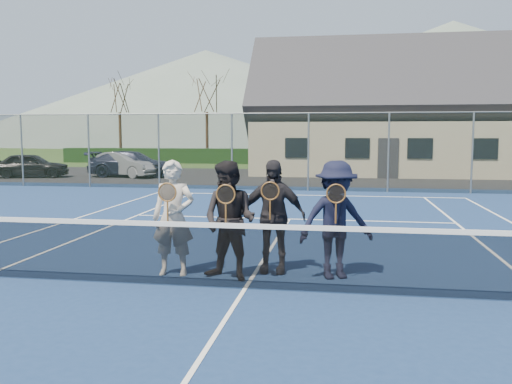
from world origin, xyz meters
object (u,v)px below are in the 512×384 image
tennis_net (245,253)px  player_c (272,216)px  car_b (125,164)px  player_a (173,218)px  player_b (230,221)px  car_a (31,165)px  car_c (133,164)px  clubhouse (393,102)px  player_d (336,220)px

tennis_net → player_c: player_c is taller
car_b → player_a: player_a is taller
player_b → car_a: bearing=128.9°
tennis_net → car_c: bearing=116.2°
clubhouse → player_a: bearing=-102.6°
car_c → player_b: size_ratio=2.53×
car_a → player_a: (13.03, -17.17, 0.30)m
car_a → clubhouse: clubhouse is taller
car_b → player_c: player_c is taller
clubhouse → car_b: bearing=-159.3°
player_b → player_d: (1.58, 0.34, -0.00)m
player_b → player_c: same height
player_a → player_b: bearing=-7.4°
tennis_net → player_b: size_ratio=6.49×
tennis_net → player_b: bearing=123.4°
car_a → player_a: 21.56m
clubhouse → player_b: clubhouse is taller
car_a → player_b: bearing=-157.3°
player_c → tennis_net: bearing=-103.8°
clubhouse → player_a: 24.16m
car_c → car_a: bearing=101.6°
car_b → player_a: size_ratio=2.17×
player_a → player_d: size_ratio=1.00×
tennis_net → player_d: 1.55m
car_c → player_d: bearing=-152.1°
car_a → clubhouse: (18.28, 6.22, 3.37)m
car_c → clubhouse: (13.34, 5.00, 3.33)m
clubhouse → player_c: 23.47m
car_a → player_b: player_b is taller
tennis_net → car_b: bearing=117.2°
car_b → tennis_net: 21.18m
car_b → tennis_net: car_b is taller
car_b → car_c: (0.35, 0.16, 0.02)m
player_b → player_c: 0.79m
clubhouse → player_a: (-5.24, -23.39, -3.07)m
player_b → car_c: bearing=116.0°
clubhouse → car_c: bearing=-159.5°
player_d → car_a: bearing=132.5°
car_b → player_b: (9.37, -18.35, 0.28)m
car_c → player_c: player_c is taller
tennis_net → player_c: 1.13m
tennis_net → player_a: 1.43m
car_b → player_c: (9.94, -17.80, 0.28)m
clubhouse → player_c: clubhouse is taller
tennis_net → clubhouse: clubhouse is taller
clubhouse → player_b: size_ratio=8.67×
player_b → player_a: bearing=172.6°
car_a → player_d: (15.53, -16.95, 0.30)m
player_a → player_c: (1.49, 0.43, -0.00)m
car_b → tennis_net: size_ratio=0.33×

